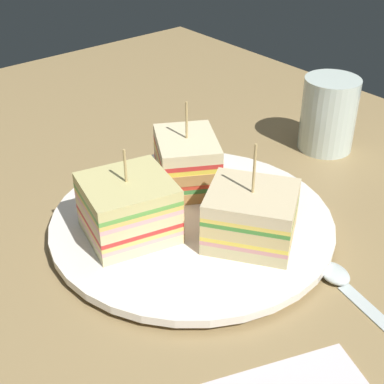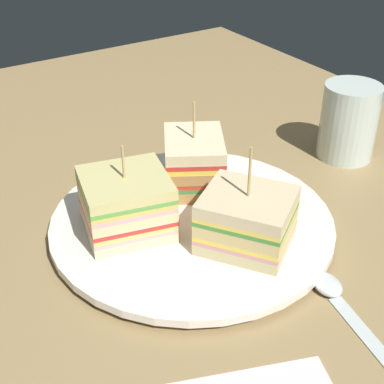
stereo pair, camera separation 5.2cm
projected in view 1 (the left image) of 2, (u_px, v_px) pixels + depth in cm
name	position (u px, v px, depth cm)	size (l,w,h in cm)	color
ground_plane	(192.00, 237.00, 55.32)	(110.72, 85.29, 1.80)	#977C4F
plate	(192.00, 223.00, 54.37)	(27.34, 27.34, 1.43)	white
sandwich_wedge_0	(250.00, 216.00, 49.89)	(10.26, 10.03, 9.82)	beige
sandwich_wedge_1	(187.00, 162.00, 57.80)	(9.66, 8.97, 9.43)	beige
sandwich_wedge_2	(129.00, 208.00, 50.56)	(8.86, 9.21, 8.79)	beige
spoon	(354.00, 293.00, 46.76)	(15.59, 5.08, 1.00)	silver
drinking_glass	(328.00, 119.00, 67.42)	(6.61, 6.61, 8.95)	silver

